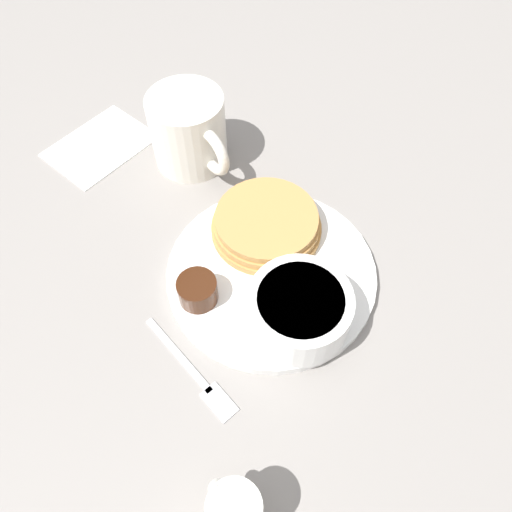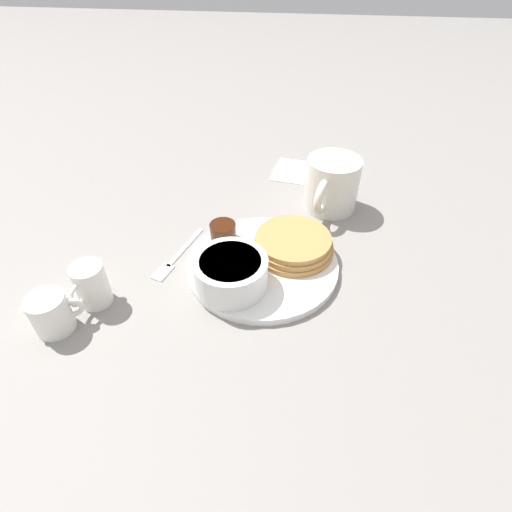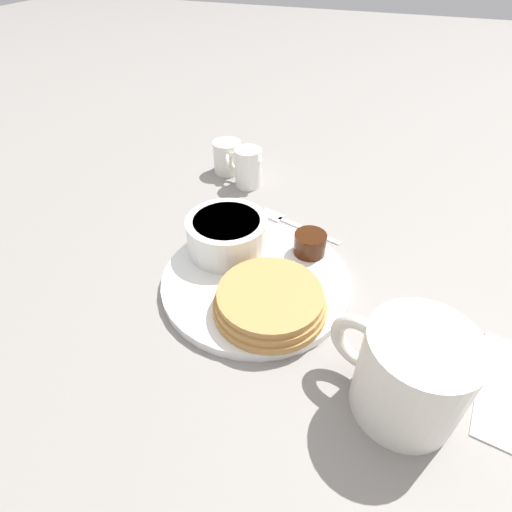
{
  "view_description": "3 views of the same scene",
  "coord_description": "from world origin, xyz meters",
  "views": [
    {
      "loc": [
        -0.26,
        -0.14,
        0.48
      ],
      "look_at": [
        -0.01,
        0.01,
        0.04
      ],
      "focal_mm": 35.0,
      "sensor_mm": 36.0,
      "label": 1
    },
    {
      "loc": [
        0.05,
        -0.45,
        0.42
      ],
      "look_at": [
        -0.01,
        -0.01,
        0.03
      ],
      "focal_mm": 28.0,
      "sensor_mm": 36.0,
      "label": 2
    },
    {
      "loc": [
        0.33,
        0.12,
        0.35
      ],
      "look_at": [
        -0.01,
        -0.0,
        0.04
      ],
      "focal_mm": 28.0,
      "sensor_mm": 36.0,
      "label": 3
    }
  ],
  "objects": [
    {
      "name": "pancake_stack",
      "position": [
        0.04,
        0.03,
        0.03
      ],
      "size": [
        0.13,
        0.13,
        0.03
      ],
      "color": "#B78447",
      "rests_on": "plate"
    },
    {
      "name": "bowl",
      "position": [
        -0.04,
        -0.05,
        0.04
      ],
      "size": [
        0.1,
        0.1,
        0.05
      ],
      "color": "white",
      "rests_on": "plate"
    },
    {
      "name": "plate",
      "position": [
        0.0,
        0.0,
        0.01
      ],
      "size": [
        0.23,
        0.23,
        0.01
      ],
      "color": "white",
      "rests_on": "ground_plane"
    },
    {
      "name": "butter_ramekin",
      "position": [
        -0.06,
        -0.06,
        0.03
      ],
      "size": [
        0.04,
        0.04,
        0.04
      ],
      "color": "white",
      "rests_on": "plate"
    },
    {
      "name": "syrup_cup",
      "position": [
        -0.07,
        0.05,
        0.03
      ],
      "size": [
        0.04,
        0.04,
        0.03
      ],
      "color": "#38190A",
      "rests_on": "plate"
    },
    {
      "name": "creamer_pitcher_near",
      "position": [
        -0.22,
        -0.1,
        0.03
      ],
      "size": [
        0.04,
        0.07,
        0.07
      ],
      "color": "white",
      "rests_on": "ground_plane"
    },
    {
      "name": "coffee_mug",
      "position": [
        0.1,
        0.18,
        0.05
      ],
      "size": [
        0.09,
        0.13,
        0.09
      ],
      "color": "silver",
      "rests_on": "ground_plane"
    },
    {
      "name": "fork",
      "position": [
        -0.14,
        0.0,
        0.0
      ],
      "size": [
        0.05,
        0.13,
        0.0
      ],
      "color": "silver",
      "rests_on": "ground_plane"
    },
    {
      "name": "ground_plane",
      "position": [
        0.0,
        0.0,
        0.0
      ],
      "size": [
        4.0,
        4.0,
        0.0
      ],
      "primitive_type": "plane",
      "color": "gray"
    },
    {
      "name": "creamer_pitcher_far",
      "position": [
        -0.25,
        -0.15,
        0.03
      ],
      "size": [
        0.07,
        0.05,
        0.06
      ],
      "color": "white",
      "rests_on": "ground_plane"
    }
  ]
}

